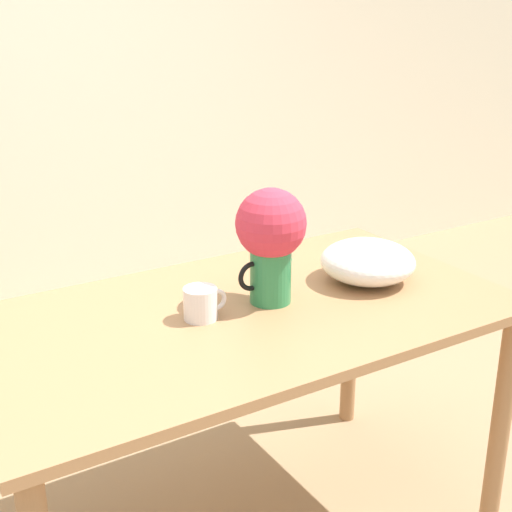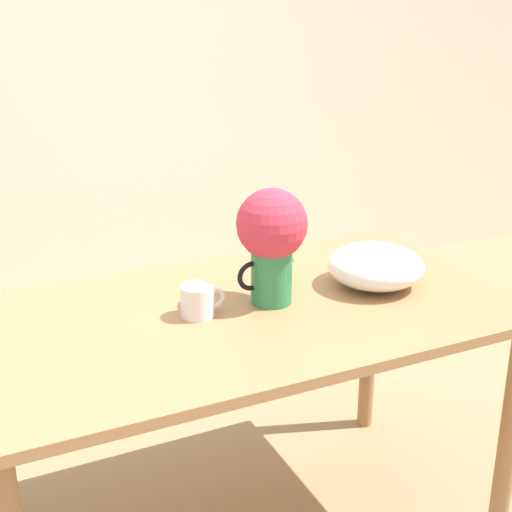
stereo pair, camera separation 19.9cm
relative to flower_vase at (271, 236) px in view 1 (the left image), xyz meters
The scene contains 4 objects.
table 0.32m from the flower_vase, behind, with size 1.53×0.86×0.79m.
flower_vase is the anchor object (origin of this frame).
coffee_mug 0.27m from the flower_vase, behind, with size 0.13×0.09×0.09m.
white_bowl 0.37m from the flower_vase, ahead, with size 0.29×0.29×0.13m.
Camera 1 is at (-0.72, -1.54, 1.62)m, focal length 50.00 mm.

